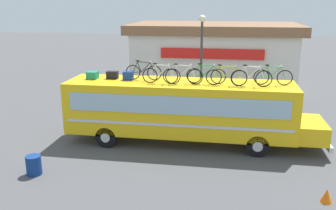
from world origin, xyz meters
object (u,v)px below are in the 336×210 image
luggage_bag_3 (128,76)px  luggage_bag_1 (93,75)px  rooftop_bicycle_2 (161,75)px  rooftop_bicycle_5 (226,77)px  street_lamp (202,50)px  bus (184,108)px  rooftop_bicycle_1 (144,72)px  rooftop_bicycle_6 (251,78)px  rooftop_bicycle_4 (206,75)px  rooftop_bicycle_3 (183,76)px  trash_bin (34,165)px  luggage_bag_2 (112,75)px  traffic_cone (327,196)px  rooftop_bicycle_7 (273,77)px

luggage_bag_3 → luggage_bag_1: bearing=179.8°
rooftop_bicycle_2 → rooftop_bicycle_5: bearing=1.7°
rooftop_bicycle_2 → street_lamp: 5.64m
bus → rooftop_bicycle_1: bearing=173.0°
rooftop_bicycle_6 → rooftop_bicycle_5: bearing=176.8°
rooftop_bicycle_1 → rooftop_bicycle_4: (2.90, -0.34, -0.00)m
rooftop_bicycle_3 → trash_bin: bearing=-143.4°
luggage_bag_2 → rooftop_bicycle_2: size_ratio=0.30×
traffic_cone → street_lamp: bearing=117.0°
rooftop_bicycle_7 → street_lamp: street_lamp is taller
luggage_bag_2 → trash_bin: size_ratio=0.69×
rooftop_bicycle_5 → rooftop_bicycle_7: size_ratio=1.07×
luggage_bag_2 → trash_bin: 5.56m
bus → rooftop_bicycle_3: (-0.05, -0.37, 1.60)m
rooftop_bicycle_3 → trash_bin: rooftop_bicycle_3 is taller
rooftop_bicycle_3 → rooftop_bicycle_5: size_ratio=1.00×
rooftop_bicycle_1 → bus: bearing=-7.0°
luggage_bag_3 → rooftop_bicycle_5: 4.53m
luggage_bag_3 → trash_bin: 5.76m
rooftop_bicycle_5 → rooftop_bicycle_7: 2.04m
rooftop_bicycle_7 → rooftop_bicycle_6: bearing=-153.8°
luggage_bag_2 → rooftop_bicycle_2: bearing=-15.9°
luggage_bag_1 → rooftop_bicycle_7: size_ratio=0.29×
rooftop_bicycle_6 → street_lamp: (-2.53, 5.42, 0.46)m
trash_bin → rooftop_bicycle_7: bearing=25.3°
rooftop_bicycle_5 → traffic_cone: (3.43, -4.29, -3.04)m
luggage_bag_1 → bus: bearing=-1.6°
luggage_bag_1 → rooftop_bicycle_3: 4.37m
luggage_bag_1 → luggage_bag_3: bearing=-0.2°
rooftop_bicycle_6 → trash_bin: (-8.17, -3.85, -2.91)m
rooftop_bicycle_4 → traffic_cone: 6.96m
rooftop_bicycle_2 → rooftop_bicycle_4: rooftop_bicycle_2 is taller
street_lamp → luggage_bag_3: bearing=-121.6°
rooftop_bicycle_4 → traffic_cone: rooftop_bicycle_4 is taller
bus → rooftop_bicycle_1: size_ratio=6.88×
rooftop_bicycle_1 → trash_bin: (-3.32, -4.48, -2.89)m
bus → luggage_bag_3: size_ratio=26.11×
rooftop_bicycle_2 → rooftop_bicycle_4: 1.98m
luggage_bag_3 → rooftop_bicycle_6: bearing=-5.3°
luggage_bag_2 → traffic_cone: bearing=-29.3°
rooftop_bicycle_4 → rooftop_bicycle_5: rooftop_bicycle_5 is taller
bus → rooftop_bicycle_3: rooftop_bicycle_3 is taller
street_lamp → rooftop_bicycle_7: bearing=-55.0°
luggage_bag_2 → trash_bin: (-1.80, -4.53, -2.69)m
rooftop_bicycle_2 → street_lamp: size_ratio=0.30×
luggage_bag_2 → street_lamp: size_ratio=0.09×
rooftop_bicycle_1 → traffic_cone: rooftop_bicycle_1 is taller
rooftop_bicycle_4 → bus: bearing=173.9°
bus → luggage_bag_1: (-4.38, 0.12, 1.39)m
rooftop_bicycle_6 → traffic_cone: (2.38, -4.23, -3.05)m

